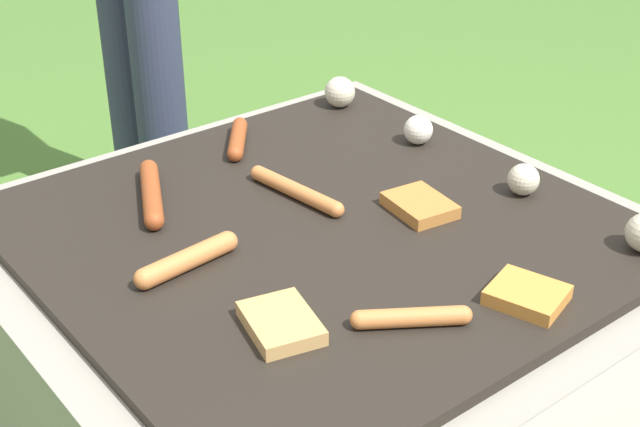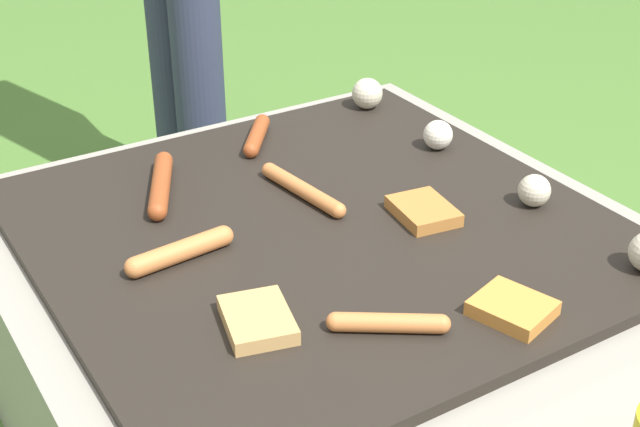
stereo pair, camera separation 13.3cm
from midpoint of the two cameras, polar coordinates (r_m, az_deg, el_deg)
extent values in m
plane|color=#47702D|center=(1.57, -2.48, -13.44)|extent=(14.00, 14.00, 0.00)
cube|color=gray|center=(1.45, -2.64, -7.93)|extent=(0.93, 0.93, 0.38)
cube|color=black|center=(1.34, -2.83, -1.16)|extent=(0.82, 0.82, 0.02)
cylinder|color=#2D334C|center=(2.16, -14.02, 10.36)|extent=(0.12, 0.12, 0.79)
cylinder|color=#2D334C|center=(2.04, -12.28, 9.45)|extent=(0.12, 0.12, 0.79)
cylinder|color=#C6753D|center=(1.12, 2.48, -6.78)|extent=(0.09, 0.12, 0.02)
sphere|color=#C6753D|center=(1.13, 5.80, -6.59)|extent=(0.02, 0.02, 0.02)
sphere|color=#C6753D|center=(1.11, -0.89, -6.94)|extent=(0.02, 0.02, 0.02)
cylinder|color=#C6753D|center=(1.25, -11.52, -2.99)|extent=(0.04, 0.14, 0.03)
sphere|color=#C6753D|center=(1.28, -8.92, -1.86)|extent=(0.03, 0.03, 0.03)
sphere|color=#C6753D|center=(1.22, -14.26, -4.18)|extent=(0.03, 0.03, 0.03)
cylinder|color=#93421E|center=(1.59, -7.69, 4.70)|extent=(0.12, 0.10, 0.03)
sphere|color=#93421E|center=(1.65, -7.46, 5.60)|extent=(0.03, 0.03, 0.03)
sphere|color=#93421E|center=(1.54, -7.93, 3.74)|extent=(0.03, 0.03, 0.03)
cylinder|color=#93421E|center=(1.43, -13.37, 1.19)|extent=(0.17, 0.11, 0.03)
sphere|color=#93421E|center=(1.35, -13.35, -0.54)|extent=(0.03, 0.03, 0.03)
sphere|color=#93421E|center=(1.51, -13.40, 2.74)|extent=(0.03, 0.03, 0.03)
cylinder|color=#C6753D|center=(1.41, -4.26, 1.41)|extent=(0.18, 0.05, 0.02)
sphere|color=#C6753D|center=(1.47, -6.57, 2.53)|extent=(0.02, 0.02, 0.02)
sphere|color=#C6753D|center=(1.35, -1.75, 0.18)|extent=(0.02, 0.02, 0.02)
cube|color=#D18438|center=(1.18, 10.00, -5.27)|extent=(0.11, 0.11, 0.02)
cube|color=#B27033|center=(1.37, 3.66, 0.45)|extent=(0.11, 0.09, 0.02)
cube|color=tan|center=(1.12, -5.95, -7.11)|extent=(0.12, 0.11, 0.02)
sphere|color=beige|center=(1.74, -0.92, 7.74)|extent=(0.06, 0.06, 0.06)
sphere|color=silver|center=(1.59, 3.94, 5.31)|extent=(0.05, 0.05, 0.05)
sphere|color=beige|center=(1.43, 10.34, 2.09)|extent=(0.05, 0.05, 0.05)
camera|label=1|loc=(0.07, -92.86, -1.60)|focal=50.00mm
camera|label=2|loc=(0.07, 87.14, 1.60)|focal=50.00mm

